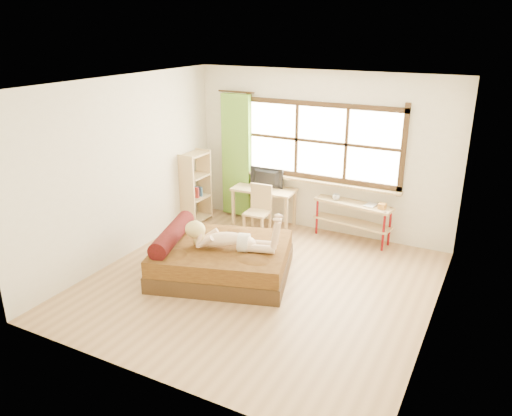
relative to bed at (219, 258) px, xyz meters
The scene contains 18 objects.
floor 0.68m from the bed, ahead, with size 4.50×4.50×0.00m, color #9E754C.
ceiling 2.53m from the bed, ahead, with size 4.50×4.50×0.00m, color white.
wall_back 2.59m from the bed, 74.45° to the left, with size 4.50×4.50×0.00m, color silver.
wall_front 2.57m from the bed, 74.31° to the right, with size 4.50×4.50×0.00m, color silver.
wall_left 1.96m from the bed, behind, with size 4.50×4.50×0.00m, color silver.
wall_right 3.08m from the bed, ahead, with size 4.50×4.50×0.00m, color silver.
window 2.64m from the bed, 74.25° to the left, with size 2.80×0.16×1.46m.
curtain 2.50m from the bed, 113.28° to the left, with size 0.55×0.10×2.20m, color #569428.
bed is the anchor object (origin of this frame).
woman 0.53m from the bed, 10.63° to the right, with size 1.29×0.37×0.55m, color beige, non-canonical shape.
kitten 0.76m from the bed, behind, with size 0.28×0.11×0.22m, color black, non-canonical shape.
desk 2.01m from the bed, 98.06° to the left, with size 1.12×0.56×0.68m.
monitor 2.12m from the bed, 97.87° to the left, with size 0.61×0.08×0.35m, color black.
chair 1.62m from the bed, 96.53° to the left, with size 0.40×0.40×0.86m.
pipe_shelf 2.47m from the bed, 57.81° to the left, with size 1.32×0.50×0.73m.
cup 2.35m from the bed, 64.44° to the left, with size 0.12×0.12×0.10m, color gray.
book 2.59m from the bed, 54.30° to the left, with size 0.17×0.23×0.02m, color gray.
bookshelf 2.19m from the bed, 132.35° to the left, with size 0.33×0.56×1.27m.
Camera 1 is at (2.78, -5.43, 3.36)m, focal length 35.00 mm.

